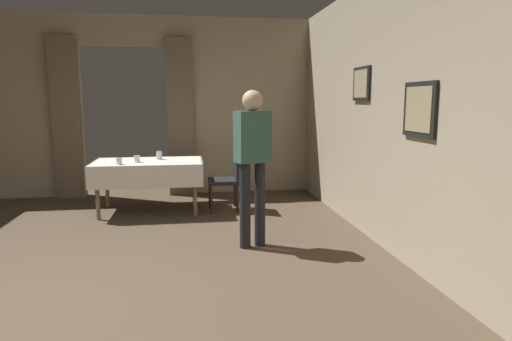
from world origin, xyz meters
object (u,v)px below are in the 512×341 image
object	(u,v)px
glass_mid_b	(119,161)
glass_mid_c	(137,159)
glass_mid_a	(159,155)
dining_table_mid	(148,168)
person_waiter_by_doorway	(252,155)
chair_mid_right	(229,176)

from	to	relation	value
glass_mid_b	glass_mid_c	xyz separation A→B (m)	(0.22, 0.19, 0.00)
glass_mid_a	glass_mid_c	xyz separation A→B (m)	(-0.29, -0.28, -0.01)
dining_table_mid	glass_mid_b	size ratio (longest dim) A/B	16.76
person_waiter_by_doorway	glass_mid_b	bearing A→B (deg)	137.97
glass_mid_b	person_waiter_by_doorway	bearing A→B (deg)	-42.03
chair_mid_right	glass_mid_a	world-z (taller)	chair_mid_right
dining_table_mid	person_waiter_by_doorway	xyz separation A→B (m)	(1.26, -1.77, 0.37)
dining_table_mid	glass_mid_b	distance (m)	0.49
glass_mid_c	person_waiter_by_doorway	xyz separation A→B (m)	(1.41, -1.65, 0.23)
glass_mid_a	person_waiter_by_doorway	world-z (taller)	person_waiter_by_doorway
chair_mid_right	glass_mid_b	size ratio (longest dim) A/B	10.10
dining_table_mid	person_waiter_by_doorway	size ratio (longest dim) A/B	0.90
glass_mid_a	glass_mid_b	size ratio (longest dim) A/B	1.30
chair_mid_right	glass_mid_a	bearing A→B (deg)	167.76
dining_table_mid	glass_mid_c	size ratio (longest dim) A/B	16.10
glass_mid_a	person_waiter_by_doorway	xyz separation A→B (m)	(1.12, -1.93, 0.21)
dining_table_mid	chair_mid_right	size ratio (longest dim) A/B	1.66
chair_mid_right	glass_mid_c	bearing A→B (deg)	-177.17
chair_mid_right	person_waiter_by_doorway	world-z (taller)	person_waiter_by_doorway
glass_mid_c	glass_mid_b	bearing A→B (deg)	-139.46
glass_mid_b	glass_mid_a	bearing A→B (deg)	42.72
chair_mid_right	person_waiter_by_doorway	bearing A→B (deg)	-86.39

